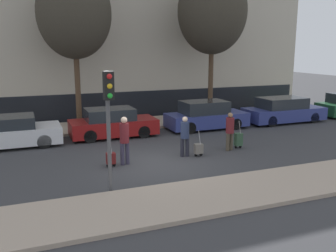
# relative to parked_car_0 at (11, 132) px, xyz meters

# --- Properties ---
(ground_plane) EXTENTS (80.00, 80.00, 0.00)m
(ground_plane) POSITION_rel_parked_car_0_xyz_m (4.94, -4.48, -0.63)
(ground_plane) COLOR #38383A
(sidewalk_near) EXTENTS (28.00, 2.50, 0.12)m
(sidewalk_near) POSITION_rel_parked_car_0_xyz_m (4.94, -8.23, -0.57)
(sidewalk_near) COLOR tan
(sidewalk_near) RESTS_ON ground_plane
(sidewalk_far) EXTENTS (28.00, 3.00, 0.12)m
(sidewalk_far) POSITION_rel_parked_car_0_xyz_m (4.94, 2.52, -0.57)
(sidewalk_far) COLOR tan
(sidewalk_far) RESTS_ON ground_plane
(building_facade) EXTENTS (28.00, 2.33, 11.83)m
(building_facade) POSITION_rel_parked_car_0_xyz_m (4.94, 5.85, 5.26)
(building_facade) COLOR #B7AD99
(building_facade) RESTS_ON ground_plane
(parked_car_0) EXTENTS (4.11, 1.91, 1.34)m
(parked_car_0) POSITION_rel_parked_car_0_xyz_m (0.00, 0.00, 0.00)
(parked_car_0) COLOR silver
(parked_car_0) RESTS_ON ground_plane
(parked_car_1) EXTENTS (4.10, 1.77, 1.39)m
(parked_car_1) POSITION_rel_parked_car_0_xyz_m (4.53, 0.14, 0.02)
(parked_car_1) COLOR maroon
(parked_car_1) RESTS_ON ground_plane
(parked_car_2) EXTENTS (4.28, 1.75, 1.49)m
(parked_car_2) POSITION_rel_parked_car_0_xyz_m (9.54, 0.10, 0.05)
(parked_car_2) COLOR navy
(parked_car_2) RESTS_ON ground_plane
(parked_car_3) EXTENTS (4.68, 1.88, 1.43)m
(parked_car_3) POSITION_rel_parked_car_0_xyz_m (14.50, 0.07, 0.03)
(parked_car_3) COLOR navy
(parked_car_3) RESTS_ON ground_plane
(pedestrian_left) EXTENTS (0.35, 0.34, 1.79)m
(pedestrian_left) POSITION_rel_parked_car_0_xyz_m (3.93, -4.31, 0.39)
(pedestrian_left) COLOR #383347
(pedestrian_left) RESTS_ON ground_plane
(trolley_left) EXTENTS (0.34, 0.29, 1.06)m
(trolley_left) POSITION_rel_parked_car_0_xyz_m (3.39, -4.39, -0.32)
(trolley_left) COLOR maroon
(trolley_left) RESTS_ON ground_plane
(pedestrian_center) EXTENTS (0.34, 0.34, 1.61)m
(pedestrian_center) POSITION_rel_parked_car_0_xyz_m (6.41, -4.18, 0.27)
(pedestrian_center) COLOR #23232D
(pedestrian_center) RESTS_ON ground_plane
(trolley_center) EXTENTS (0.34, 0.29, 1.05)m
(trolley_center) POSITION_rel_parked_car_0_xyz_m (6.93, -4.35, -0.32)
(trolley_center) COLOR slate
(trolley_center) RESTS_ON ground_plane
(pedestrian_right) EXTENTS (0.34, 0.34, 1.61)m
(pedestrian_right) POSITION_rel_parked_car_0_xyz_m (8.52, -4.04, 0.27)
(pedestrian_right) COLOR #4C4233
(pedestrian_right) RESTS_ON ground_plane
(trolley_right) EXTENTS (0.34, 0.29, 1.20)m
(trolley_right) POSITION_rel_parked_car_0_xyz_m (9.05, -3.89, -0.25)
(trolley_right) COLOR #335138
(trolley_right) RESTS_ON ground_plane
(traffic_light) EXTENTS (0.28, 0.47, 3.60)m
(traffic_light) POSITION_rel_parked_car_0_xyz_m (2.83, -6.84, 1.94)
(traffic_light) COLOR #515154
(traffic_light) RESTS_ON ground_plane
(parked_bicycle) EXTENTS (1.77, 0.06, 0.96)m
(parked_bicycle) POSITION_rel_parked_car_0_xyz_m (4.60, 2.90, -0.14)
(parked_bicycle) COLOR black
(parked_bicycle) RESTS_ON sidewalk_far
(bare_tree_near_crossing) EXTENTS (3.68, 3.68, 8.03)m
(bare_tree_near_crossing) POSITION_rel_parked_car_0_xyz_m (3.29, 2.39, 5.24)
(bare_tree_near_crossing) COLOR #4C3826
(bare_tree_near_crossing) RESTS_ON sidewalk_far
(bare_tree_down_street) EXTENTS (3.88, 3.88, 8.46)m
(bare_tree_down_street) POSITION_rel_parked_car_0_xyz_m (10.80, 2.03, 5.55)
(bare_tree_down_street) COLOR #4C3826
(bare_tree_down_street) RESTS_ON sidewalk_far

